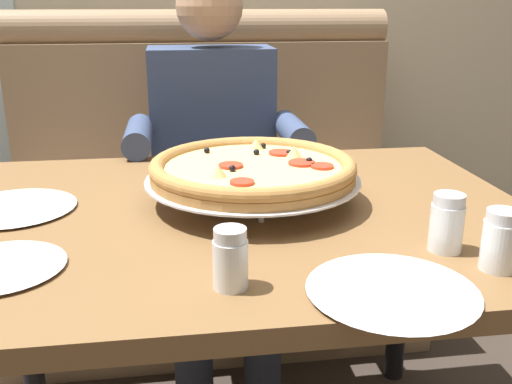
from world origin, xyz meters
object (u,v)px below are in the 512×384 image
Objects in this scene: dining_table at (234,248)px; shaker_pepper_flakes at (446,227)px; shaker_parmesan at (231,263)px; plate_far_side at (392,287)px; pizza at (253,170)px; plate_near_right at (14,205)px; booth_bench at (208,212)px; shaker_oregano at (500,245)px; diner_main at (215,149)px.

dining_table is 0.45m from shaker_pepper_flakes.
plate_far_side is at bearing -12.80° from shaker_parmesan.
shaker_parmesan is 0.39m from shaker_pepper_flakes.
pizza is at bearing 134.55° from shaker_pepper_flakes.
shaker_pepper_flakes reaches higher than plate_near_right.
pizza is 0.47m from plate_far_side.
booth_bench reaches higher than plate_near_right.
shaker_oregano is 0.40× the size of plate_near_right.
shaker_parmesan reaches higher than plate_far_side.
dining_table is at bearing -136.66° from pizza.
booth_bench is 15.26× the size of shaker_parmesan.
pizza is 0.40m from shaker_parmesan.
pizza reaches higher than shaker_parmesan.
pizza is 4.54× the size of shaker_oregano.
shaker_parmesan is at bearing 167.20° from plate_far_side.
booth_bench reaches higher than plate_far_side.
booth_bench is 0.41m from diner_main.
plate_near_right is (-0.80, 0.32, -0.03)m from shaker_pepper_flakes.
shaker_parmesan is (-0.04, -0.34, 0.13)m from dining_table.
shaker_pepper_flakes reaches higher than dining_table.
diner_main is at bearing -87.67° from booth_bench.
pizza is at bearing -86.57° from diner_main.
plate_near_right is at bearing 144.78° from plate_far_side.
dining_table is (0.00, -0.93, 0.26)m from booth_bench.
shaker_oregano is 1.06× the size of shaker_parmesan.
shaker_parmesan is 0.93× the size of shaker_pepper_flakes.
booth_bench is 3.18× the size of pizza.
diner_main reaches higher than shaker_oregano.
plate_far_side is (0.15, -0.44, -0.06)m from pizza.
booth_bench is 1.04m from plate_near_right.
diner_main is 13.27× the size of shaker_parmesan.
dining_table is at bearing 143.42° from shaker_pepper_flakes.
shaker_pepper_flakes is 0.40× the size of plate_far_side.
plate_near_right is at bearing -127.70° from diner_main.
dining_table is 0.17m from pizza.
dining_table is 0.54m from shaker_oregano.
shaker_pepper_flakes is (0.33, -0.92, 0.08)m from diner_main.
shaker_oregano reaches higher than dining_table.
diner_main is 0.76m from plate_near_right.
plate_far_side is at bearing -63.40° from dining_table.
booth_bench is 5.76× the size of plate_near_right.
shaker_pepper_flakes is at bearing 121.74° from shaker_oregano.
diner_main is at bearing 87.12° from shaker_parmesan.
shaker_oregano reaches higher than plate_far_side.
booth_bench reaches higher than shaker_pepper_flakes.
shaker_oregano is at bearing -25.49° from plate_near_right.
diner_main is at bearing 109.88° from shaker_pepper_flakes.
shaker_parmesan reaches higher than plate_near_right.
shaker_oregano is at bearing -47.85° from pizza.
diner_main reaches higher than booth_bench.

